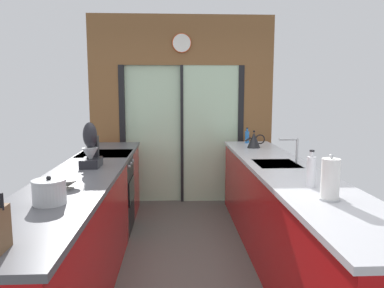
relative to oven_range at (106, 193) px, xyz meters
name	(u,v)px	position (x,y,z in m)	size (l,w,h in m)	color
ground_plane	(186,253)	(0.91, -0.65, -0.47)	(5.04, 7.60, 0.02)	#4C4742
back_wall_unit	(182,99)	(0.91, 1.15, 1.07)	(2.64, 0.12, 2.70)	brown
left_counter_run	(82,226)	(0.00, -1.12, 0.01)	(0.62, 3.80, 0.92)	#AD0C0F
right_counter_run	(284,217)	(1.82, -0.95, 0.01)	(0.62, 3.80, 0.92)	#AD0C0F
sink_faucet	(294,146)	(1.96, -0.70, 0.63)	(0.19, 0.02, 0.25)	#B7BABC
oven_range	(106,193)	(0.00, 0.00, 0.00)	(0.60, 0.60, 0.92)	black
mixing_bowl	(68,183)	(0.02, -1.55, 0.50)	(0.19, 0.19, 0.07)	gray
stand_mixer	(91,150)	(0.02, -0.78, 0.63)	(0.17, 0.27, 0.42)	black
stock_pot	(49,192)	(0.02, -1.94, 0.54)	(0.21, 0.21, 0.18)	#B7BABC
kettle	(254,140)	(1.80, 0.34, 0.56)	(0.26, 0.17, 0.22)	black
soap_bottle_near	(311,171)	(1.80, -1.61, 0.58)	(0.06, 0.06, 0.27)	silver
soap_bottle_far	(247,137)	(1.80, 0.78, 0.55)	(0.06, 0.06, 0.21)	#286BB7
paper_towel_roll	(330,180)	(1.80, -1.94, 0.60)	(0.13, 0.13, 0.30)	#B7BABC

